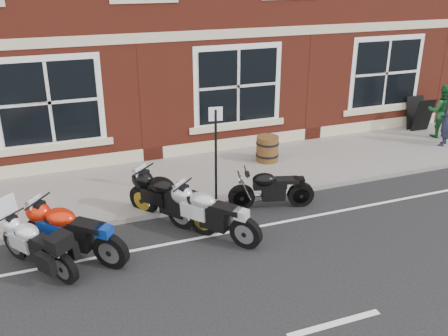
{
  "coord_description": "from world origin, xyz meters",
  "views": [
    {
      "loc": [
        -3.79,
        -8.14,
        5.06
      ],
      "look_at": [
        -0.04,
        1.6,
        0.83
      ],
      "focal_mm": 40.0,
      "sensor_mm": 36.0,
      "label": 1
    }
  ],
  "objects_px": {
    "moto_sport_silver": "(212,212)",
    "moto_naked_black": "(269,187)",
    "moto_sport_red": "(73,229)",
    "pedestrian_left": "(446,120)",
    "barrel_planter": "(267,149)",
    "parking_sign": "(216,147)",
    "moto_sport_black": "(171,197)",
    "moto_touring_silver": "(37,242)",
    "a_board_sign": "(419,114)",
    "pedestrian_right": "(441,111)"
  },
  "relations": [
    {
      "from": "moto_sport_silver",
      "to": "moto_naked_black",
      "type": "height_order",
      "value": "moto_sport_silver"
    },
    {
      "from": "moto_sport_red",
      "to": "moto_naked_black",
      "type": "relative_size",
      "value": 0.91
    },
    {
      "from": "pedestrian_left",
      "to": "barrel_planter",
      "type": "bearing_deg",
      "value": -43.94
    },
    {
      "from": "moto_sport_silver",
      "to": "barrel_planter",
      "type": "bearing_deg",
      "value": 11.46
    },
    {
      "from": "moto_sport_red",
      "to": "barrel_planter",
      "type": "relative_size",
      "value": 2.48
    },
    {
      "from": "pedestrian_left",
      "to": "parking_sign",
      "type": "distance_m",
      "value": 7.68
    },
    {
      "from": "moto_sport_red",
      "to": "moto_sport_silver",
      "type": "xyz_separation_m",
      "value": [
        2.63,
        -0.19,
        -0.03
      ]
    },
    {
      "from": "moto_sport_black",
      "to": "barrel_planter",
      "type": "height_order",
      "value": "moto_sport_black"
    },
    {
      "from": "moto_touring_silver",
      "to": "barrel_planter",
      "type": "bearing_deg",
      "value": -6.43
    },
    {
      "from": "moto_touring_silver",
      "to": "moto_sport_black",
      "type": "relative_size",
      "value": 0.87
    },
    {
      "from": "moto_sport_red",
      "to": "barrel_planter",
      "type": "bearing_deg",
      "value": -16.92
    },
    {
      "from": "pedestrian_left",
      "to": "a_board_sign",
      "type": "distance_m",
      "value": 1.53
    },
    {
      "from": "moto_sport_black",
      "to": "moto_naked_black",
      "type": "bearing_deg",
      "value": -37.58
    },
    {
      "from": "a_board_sign",
      "to": "pedestrian_left",
      "type": "bearing_deg",
      "value": -99.85
    },
    {
      "from": "pedestrian_left",
      "to": "moto_naked_black",
      "type": "bearing_deg",
      "value": -22.26
    },
    {
      "from": "moto_touring_silver",
      "to": "parking_sign",
      "type": "distance_m",
      "value": 4.18
    },
    {
      "from": "moto_sport_black",
      "to": "moto_touring_silver",
      "type": "bearing_deg",
      "value": 161.45
    },
    {
      "from": "moto_touring_silver",
      "to": "pedestrian_right",
      "type": "bearing_deg",
      "value": -19.26
    },
    {
      "from": "a_board_sign",
      "to": "parking_sign",
      "type": "bearing_deg",
      "value": -159.44
    },
    {
      "from": "moto_touring_silver",
      "to": "pedestrian_left",
      "type": "relative_size",
      "value": 1.13
    },
    {
      "from": "moto_sport_black",
      "to": "moto_sport_silver",
      "type": "relative_size",
      "value": 1.09
    },
    {
      "from": "moto_sport_silver",
      "to": "parking_sign",
      "type": "height_order",
      "value": "parking_sign"
    },
    {
      "from": "moto_touring_silver",
      "to": "a_board_sign",
      "type": "xyz_separation_m",
      "value": [
        11.79,
        3.88,
        0.12
      ]
    },
    {
      "from": "parking_sign",
      "to": "moto_touring_silver",
      "type": "bearing_deg",
      "value": -152.91
    },
    {
      "from": "barrel_planter",
      "to": "a_board_sign",
      "type": "bearing_deg",
      "value": 7.59
    },
    {
      "from": "moto_sport_black",
      "to": "pedestrian_right",
      "type": "relative_size",
      "value": 1.19
    },
    {
      "from": "moto_sport_red",
      "to": "pedestrian_right",
      "type": "bearing_deg",
      "value": -31.18
    },
    {
      "from": "moto_naked_black",
      "to": "barrel_planter",
      "type": "xyz_separation_m",
      "value": [
        1.09,
        2.37,
        -0.03
      ]
    },
    {
      "from": "moto_touring_silver",
      "to": "moto_naked_black",
      "type": "bearing_deg",
      "value": -25.31
    },
    {
      "from": "moto_touring_silver",
      "to": "moto_sport_black",
      "type": "bearing_deg",
      "value": -16.89
    },
    {
      "from": "moto_sport_red",
      "to": "a_board_sign",
      "type": "height_order",
      "value": "a_board_sign"
    },
    {
      "from": "moto_touring_silver",
      "to": "parking_sign",
      "type": "height_order",
      "value": "parking_sign"
    },
    {
      "from": "moto_sport_red",
      "to": "parking_sign",
      "type": "relative_size",
      "value": 0.8
    },
    {
      "from": "moto_sport_silver",
      "to": "pedestrian_left",
      "type": "distance_m",
      "value": 8.55
    },
    {
      "from": "moto_sport_red",
      "to": "parking_sign",
      "type": "distance_m",
      "value": 3.53
    },
    {
      "from": "moto_naked_black",
      "to": "moto_touring_silver",
      "type": "bearing_deg",
      "value": 114.05
    },
    {
      "from": "moto_naked_black",
      "to": "parking_sign",
      "type": "bearing_deg",
      "value": 75.67
    },
    {
      "from": "moto_sport_silver",
      "to": "moto_sport_black",
      "type": "bearing_deg",
      "value": 86.89
    },
    {
      "from": "moto_sport_black",
      "to": "moto_sport_red",
      "type": "bearing_deg",
      "value": 162.59
    },
    {
      "from": "parking_sign",
      "to": "moto_sport_red",
      "type": "bearing_deg",
      "value": -151.79
    },
    {
      "from": "moto_sport_red",
      "to": "pedestrian_right",
      "type": "height_order",
      "value": "pedestrian_right"
    },
    {
      "from": "moto_naked_black",
      "to": "pedestrian_left",
      "type": "bearing_deg",
      "value": -60.06
    },
    {
      "from": "pedestrian_right",
      "to": "parking_sign",
      "type": "relative_size",
      "value": 0.76
    },
    {
      "from": "moto_sport_red",
      "to": "pedestrian_left",
      "type": "bearing_deg",
      "value": -34.0
    },
    {
      "from": "moto_sport_silver",
      "to": "pedestrian_left",
      "type": "relative_size",
      "value": 1.18
    },
    {
      "from": "a_board_sign",
      "to": "barrel_planter",
      "type": "bearing_deg",
      "value": -169.65
    },
    {
      "from": "moto_naked_black",
      "to": "a_board_sign",
      "type": "xyz_separation_m",
      "value": [
        6.87,
        3.14,
        0.15
      ]
    },
    {
      "from": "moto_sport_red",
      "to": "moto_sport_silver",
      "type": "relative_size",
      "value": 0.96
    },
    {
      "from": "moto_touring_silver",
      "to": "pedestrian_left",
      "type": "height_order",
      "value": "pedestrian_left"
    },
    {
      "from": "moto_sport_black",
      "to": "barrel_planter",
      "type": "bearing_deg",
      "value": -0.84
    }
  ]
}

